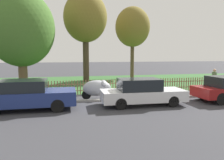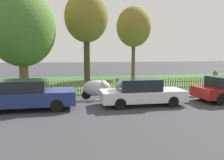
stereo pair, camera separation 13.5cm
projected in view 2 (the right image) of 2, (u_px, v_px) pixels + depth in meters
name	position (u px, v px, depth m)	size (l,w,h in m)	color
ground_plane	(129.00, 100.00, 12.53)	(120.00, 120.00, 0.00)	#38383D
kerb_stone	(129.00, 99.00, 12.62)	(40.22, 0.20, 0.12)	#9E998E
grass_strip	(105.00, 82.00, 20.56)	(40.22, 11.78, 0.01)	#33602D
park_fence	(120.00, 86.00, 14.78)	(40.22, 0.05, 0.95)	olive
parked_car_black_saloon	(27.00, 95.00, 10.39)	(4.44, 1.79, 1.43)	navy
parked_car_navy_estate	(141.00, 92.00, 11.29)	(4.37, 1.72, 1.39)	silver
covered_motorcycle	(98.00, 88.00, 12.83)	(1.78, 0.85, 1.12)	black
tree_nearest_kerb	(22.00, 29.00, 16.28)	(4.94, 4.94, 7.38)	brown
tree_behind_motorcycle	(86.00, 18.00, 20.36)	(4.06, 4.06, 8.40)	#473828
tree_mid_park	(134.00, 27.00, 23.81)	(3.78, 3.78, 7.77)	brown
pedestrian_near_fence	(215.00, 79.00, 15.60)	(0.45, 0.45, 1.59)	slate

